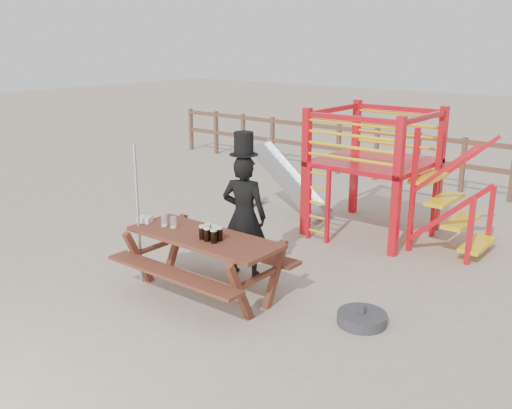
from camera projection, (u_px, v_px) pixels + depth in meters
name	position (u px, v px, depth m)	size (l,w,h in m)	color
ground	(218.00, 301.00, 7.12)	(60.00, 60.00, 0.00)	tan
back_fence	(440.00, 157.00, 12.14)	(15.09, 0.09, 1.20)	brown
playground_fort	(369.00, 169.00, 9.42)	(4.71, 1.84, 2.10)	red
picnic_table	(204.00, 257.00, 7.18)	(2.05, 1.43, 0.79)	maroon
man_with_hat	(244.00, 213.00, 7.67)	(0.72, 0.59, 1.99)	black
metal_pole	(138.00, 215.00, 7.40)	(0.04, 0.04, 1.88)	#B2B2B7
parasol_base	(362.00, 318.00, 6.52)	(0.57, 0.57, 0.24)	#343439
paper_bag	(145.00, 219.00, 7.60)	(0.18, 0.14, 0.08)	white
stout_pints	(211.00, 233.00, 6.92)	(0.29, 0.20, 0.17)	black
empty_glasses	(169.00, 222.00, 7.39)	(0.22, 0.11, 0.15)	silver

